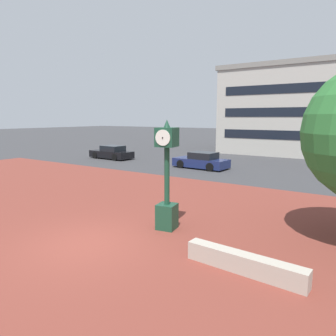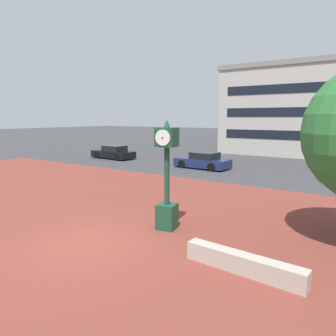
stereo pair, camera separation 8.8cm
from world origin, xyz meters
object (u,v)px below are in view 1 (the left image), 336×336
at_px(street_clock, 167,180).
at_px(civic_building, 330,110).
at_px(car_street_near, 201,161).
at_px(car_street_mid, 112,153).

height_order(street_clock, civic_building, civic_building).
bearing_deg(street_clock, car_street_near, 102.57).
relative_size(car_street_near, civic_building, 0.21).
xyz_separation_m(car_street_near, car_street_mid, (-9.90, 0.34, 0.00)).
height_order(car_street_near, car_street_mid, same).
bearing_deg(car_street_mid, civic_building, -41.44).
xyz_separation_m(street_clock, car_street_near, (-5.38, 12.81, -1.20)).
bearing_deg(civic_building, street_clock, -92.50).
bearing_deg(car_street_mid, car_street_near, -88.56).
height_order(car_street_near, civic_building, civic_building).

